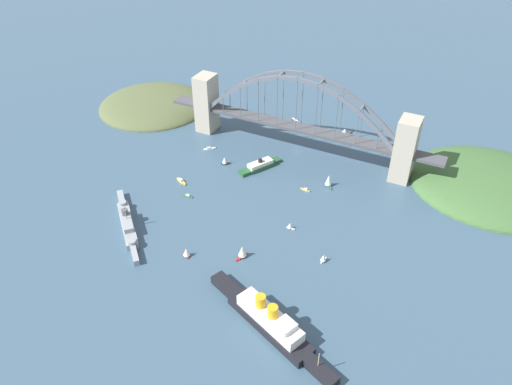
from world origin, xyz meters
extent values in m
plane|color=#385166|center=(0.00, 0.00, 0.00)|extent=(1400.00, 1400.00, 0.00)
cube|color=#ADA38E|center=(-90.75, 0.00, 26.73)|extent=(15.76, 19.76, 53.46)
cube|color=#ADA38E|center=(90.75, 0.00, 26.73)|extent=(15.76, 19.76, 53.46)
cube|color=#47474C|center=(0.00, 0.00, 24.02)|extent=(165.75, 14.04, 2.40)
cube|color=#47474C|center=(-110.63, 0.00, 24.02)|extent=(24.00, 14.04, 2.40)
cube|color=#47474C|center=(110.63, 0.00, 24.02)|extent=(24.00, 14.04, 2.40)
cube|color=slate|center=(-78.13, -6.32, 32.37)|extent=(19.58, 1.80, 19.00)
cube|color=slate|center=(-60.77, -6.32, 47.21)|extent=(19.28, 1.80, 15.55)
cube|color=slate|center=(-43.41, -6.32, 58.34)|extent=(18.87, 1.80, 12.10)
cube|color=slate|center=(-26.04, -6.32, 65.76)|extent=(18.34, 1.80, 8.61)
cube|color=slate|center=(-8.68, -6.32, 69.47)|extent=(17.70, 1.80, 5.04)
cube|color=slate|center=(8.68, -6.32, 69.47)|extent=(17.70, 1.80, 5.04)
cube|color=slate|center=(26.04, -6.32, 65.76)|extent=(18.34, 1.80, 8.61)
cube|color=slate|center=(43.41, -6.32, 58.34)|extent=(18.87, 1.80, 12.10)
cube|color=slate|center=(60.77, -6.32, 47.21)|extent=(19.28, 1.80, 15.55)
cube|color=slate|center=(78.13, -6.32, 32.37)|extent=(19.58, 1.80, 19.00)
cube|color=slate|center=(-78.13, 6.32, 32.37)|extent=(19.58, 1.80, 19.00)
cube|color=slate|center=(-60.77, 6.32, 47.21)|extent=(19.28, 1.80, 15.55)
cube|color=slate|center=(-43.41, 6.32, 58.34)|extent=(18.87, 1.80, 12.10)
cube|color=slate|center=(-26.04, 6.32, 65.76)|extent=(18.34, 1.80, 8.61)
cube|color=slate|center=(-8.68, 6.32, 69.47)|extent=(17.70, 1.80, 5.04)
cube|color=slate|center=(8.68, 6.32, 69.47)|extent=(17.70, 1.80, 5.04)
cube|color=slate|center=(26.04, 6.32, 65.76)|extent=(18.34, 1.80, 8.61)
cube|color=slate|center=(43.41, 6.32, 58.34)|extent=(18.87, 1.80, 12.10)
cube|color=slate|center=(60.77, 6.32, 47.21)|extent=(19.28, 1.80, 15.55)
cube|color=slate|center=(78.13, 6.32, 32.37)|extent=(19.58, 1.80, 19.00)
cube|color=slate|center=(-86.81, 0.00, 24.02)|extent=(1.40, 12.64, 1.40)
cube|color=slate|center=(-52.09, 0.00, 53.71)|extent=(1.40, 12.64, 1.40)
cube|color=slate|center=(-17.36, 0.00, 68.55)|extent=(1.40, 12.64, 1.40)
cube|color=slate|center=(17.36, 0.00, 68.55)|extent=(1.40, 12.64, 1.40)
cube|color=slate|center=(52.09, 0.00, 53.71)|extent=(1.40, 12.64, 1.40)
cube|color=slate|center=(86.81, 0.00, 24.02)|extent=(1.40, 12.64, 1.40)
cylinder|color=slate|center=(-69.45, -6.32, 32.97)|extent=(0.56, 0.56, 15.50)
cylinder|color=slate|center=(-69.45, 6.32, 32.97)|extent=(0.56, 0.56, 15.50)
cylinder|color=slate|center=(-52.09, -6.32, 39.46)|extent=(0.56, 0.56, 28.48)
cylinder|color=slate|center=(-52.09, 6.32, 39.46)|extent=(0.56, 0.56, 28.48)
cylinder|color=slate|center=(-34.73, -6.32, 44.10)|extent=(0.56, 0.56, 37.76)
cylinder|color=slate|center=(-34.73, 6.32, 44.10)|extent=(0.56, 0.56, 37.76)
cylinder|color=slate|center=(-17.36, -6.32, 46.88)|extent=(0.56, 0.56, 43.32)
cylinder|color=slate|center=(-17.36, 6.32, 46.88)|extent=(0.56, 0.56, 43.32)
cylinder|color=slate|center=(0.00, -6.32, 47.81)|extent=(0.56, 0.56, 45.18)
cylinder|color=slate|center=(0.00, 6.32, 47.81)|extent=(0.56, 0.56, 45.18)
cylinder|color=slate|center=(17.36, -6.32, 46.88)|extent=(0.56, 0.56, 43.32)
cylinder|color=slate|center=(17.36, 6.32, 46.88)|extent=(0.56, 0.56, 43.32)
cylinder|color=slate|center=(34.73, -6.32, 44.10)|extent=(0.56, 0.56, 37.76)
cylinder|color=slate|center=(34.73, 6.32, 44.10)|extent=(0.56, 0.56, 37.76)
cylinder|color=slate|center=(52.09, -6.32, 39.46)|extent=(0.56, 0.56, 28.48)
cylinder|color=slate|center=(52.09, 6.32, 39.46)|extent=(0.56, 0.56, 28.48)
cylinder|color=slate|center=(69.45, -6.32, 32.97)|extent=(0.56, 0.56, 15.50)
cylinder|color=slate|center=(69.45, 6.32, 32.97)|extent=(0.56, 0.56, 15.50)
ellipsoid|color=#3D6033|center=(-159.59, -19.87, 0.00)|extent=(129.71, 115.77, 26.46)
ellipsoid|color=#515B38|center=(165.06, -15.73, 0.00)|extent=(110.56, 109.35, 20.95)
ellipsoid|color=#756B5B|center=(140.18, -45.80, 0.00)|extent=(38.70, 32.81, 11.52)
cube|color=black|center=(-60.27, 183.23, 2.72)|extent=(60.37, 35.02, 5.44)
cube|color=black|center=(-97.15, 198.39, 2.72)|extent=(21.22, 14.34, 5.44)
cube|color=black|center=(-23.39, 168.08, 2.72)|extent=(21.77, 15.69, 5.44)
cube|color=white|center=(-60.27, 183.23, 8.88)|extent=(45.78, 27.50, 6.88)
cube|color=white|center=(-71.68, 187.92, 13.92)|extent=(12.92, 12.97, 3.20)
cylinder|color=gold|center=(-62.35, 184.09, 16.15)|extent=(5.98, 5.98, 7.66)
cylinder|color=gold|center=(-53.01, 180.25, 16.15)|extent=(5.98, 5.98, 7.66)
cylinder|color=tan|center=(-94.84, 197.44, 10.44)|extent=(0.50, 0.50, 10.00)
cube|color=gray|center=(68.09, 148.71, 2.21)|extent=(41.67, 40.11, 4.42)
cube|color=gray|center=(44.12, 171.43, 2.21)|extent=(14.56, 14.07, 4.42)
cube|color=gray|center=(92.06, 125.98, 2.21)|extent=(15.07, 14.61, 4.42)
cube|color=gray|center=(68.09, 148.71, 6.28)|extent=(22.55, 21.86, 3.72)
cylinder|color=gray|center=(51.61, 164.33, 5.52)|extent=(5.81, 5.81, 2.20)
cylinder|color=gray|center=(84.57, 133.08, 5.52)|extent=(5.81, 5.81, 2.20)
cylinder|color=gray|center=(68.09, 148.71, 13.14)|extent=(0.60, 0.60, 10.00)
cylinder|color=#4C4C51|center=(71.69, 145.30, 10.34)|extent=(4.57, 4.57, 4.40)
cube|color=#23512D|center=(17.14, 37.80, 1.43)|extent=(19.30, 25.21, 2.87)
cube|color=#23512D|center=(9.54, 23.86, 1.43)|extent=(9.33, 9.98, 2.87)
cube|color=#23512D|center=(24.74, 51.74, 1.43)|extent=(10.43, 10.59, 2.87)
cube|color=beige|center=(17.14, 37.80, 4.46)|extent=(17.16, 22.82, 3.17)
cylinder|color=black|center=(17.14, 37.80, 7.24)|extent=(3.60, 3.60, 2.40)
cylinder|color=#B7B7B2|center=(22.01, -46.52, 0.45)|extent=(3.51, 5.50, 0.90)
cylinder|color=#B7B7B2|center=(19.33, -45.09, 0.45)|extent=(3.51, 5.50, 0.90)
cylinder|color=navy|center=(22.01, -46.52, 1.59)|extent=(0.14, 0.14, 1.38)
cylinder|color=navy|center=(19.33, -45.09, 1.59)|extent=(0.14, 0.14, 1.38)
ellipsoid|color=silver|center=(20.67, -45.81, 3.02)|extent=(5.09, 7.81, 1.46)
cylinder|color=navy|center=(18.96, -49.01, 3.02)|extent=(1.60, 1.36, 1.39)
cube|color=silver|center=(20.19, -46.70, 3.64)|extent=(11.22, 7.07, 0.20)
cube|color=silver|center=(22.34, -42.67, 3.16)|extent=(4.48, 3.09, 0.12)
cube|color=navy|center=(22.34, -42.67, 4.50)|extent=(0.62, 1.03, 1.50)
cylinder|color=#B7B7B2|center=(-28.71, -44.80, 0.45)|extent=(5.23, 1.33, 0.90)
cylinder|color=#B7B7B2|center=(-28.46, -47.81, 0.45)|extent=(5.23, 1.33, 0.90)
cylinder|color=maroon|center=(-28.71, -44.80, 1.48)|extent=(0.14, 0.14, 1.16)
cylinder|color=maroon|center=(-28.46, -47.81, 1.48)|extent=(0.14, 0.14, 1.16)
ellipsoid|color=beige|center=(-28.59, -46.31, 2.75)|extent=(7.19, 1.96, 1.37)
cylinder|color=maroon|center=(-25.40, -46.04, 2.75)|extent=(0.91, 1.37, 1.30)
cube|color=beige|center=(-27.70, -46.23, 3.33)|extent=(2.46, 9.29, 0.20)
cube|color=beige|center=(-31.70, -46.57, 2.88)|extent=(1.39, 3.57, 0.12)
cube|color=maroon|center=(-31.70, -46.57, 4.18)|extent=(1.11, 0.21, 1.50)
cube|color=black|center=(45.89, 45.50, 0.46)|extent=(5.05, 4.13, 0.92)
cube|color=black|center=(43.23, 44.00, 0.46)|extent=(1.81, 1.60, 0.92)
cube|color=black|center=(48.55, 47.00, 0.46)|extent=(1.90, 1.77, 0.92)
cylinder|color=tan|center=(45.56, 45.31, 4.31)|extent=(0.16, 0.16, 6.79)
cone|color=silver|center=(46.72, 45.97, 3.97)|extent=(5.72, 5.72, 5.43)
cube|color=gold|center=(-28.56, 50.44, 0.46)|extent=(4.99, 2.44, 0.92)
cube|color=gold|center=(-25.36, 50.12, 0.46)|extent=(1.71, 1.23, 0.92)
cube|color=gold|center=(-31.76, 50.76, 0.46)|extent=(1.73, 1.45, 0.92)
cube|color=beige|center=(-29.16, 50.50, 1.56)|extent=(2.55, 1.80, 1.28)
cube|color=silver|center=(-69.00, 118.01, 0.41)|extent=(2.41, 4.21, 0.83)
cube|color=silver|center=(-69.53, 115.42, 0.41)|extent=(0.99, 1.44, 0.83)
cube|color=silver|center=(-68.48, 120.60, 0.41)|extent=(1.14, 1.47, 0.83)
cylinder|color=tan|center=(-69.07, 117.68, 3.66)|extent=(0.16, 0.16, 5.65)
cone|color=silver|center=(-68.84, 118.82, 3.37)|extent=(4.28, 4.28, 4.52)
cube|color=gold|center=(64.81, 84.71, 0.61)|extent=(7.78, 5.72, 1.22)
cube|color=gold|center=(60.45, 86.79, 0.61)|extent=(2.86, 2.47, 1.22)
cube|color=gold|center=(69.17, 82.63, 0.61)|extent=(3.00, 2.76, 1.22)
cube|color=beige|center=(65.62, 84.32, 1.81)|extent=(4.26, 3.64, 1.18)
cube|color=#2D6B3D|center=(-43.38, 37.44, 0.52)|extent=(5.75, 5.51, 1.04)
cube|color=#2D6B3D|center=(-46.19, 39.99, 0.52)|extent=(2.09, 2.04, 1.04)
cube|color=#2D6B3D|center=(-40.57, 34.89, 0.52)|extent=(2.23, 2.19, 1.04)
cylinder|color=tan|center=(-43.73, 37.75, 6.18)|extent=(0.16, 0.16, 10.27)
cone|color=white|center=(-42.50, 36.64, 5.66)|extent=(7.37, 7.37, 8.22)
cube|color=silver|center=(-36.73, 98.15, 0.43)|extent=(3.67, 1.52, 0.85)
cube|color=silver|center=(-39.15, 98.08, 0.43)|extent=(1.23, 0.67, 0.85)
cube|color=silver|center=(-34.31, 98.22, 0.43)|extent=(1.23, 0.80, 0.85)
cylinder|color=tan|center=(-37.03, 98.14, 3.29)|extent=(0.16, 0.16, 4.88)
cone|color=white|center=(-35.98, 98.17, 3.05)|extent=(3.42, 3.42, 3.90)
cube|color=silver|center=(70.35, 31.34, 0.56)|extent=(6.37, 6.15, 1.13)
cube|color=silver|center=(67.18, 28.40, 0.56)|extent=(2.47, 2.43, 1.13)
cube|color=silver|center=(73.52, 34.28, 0.56)|extent=(2.65, 2.62, 1.13)
cube|color=beige|center=(70.94, 31.89, 1.72)|extent=(3.67, 3.60, 1.18)
cube|color=#2D6B3D|center=(50.23, 99.00, 0.44)|extent=(5.96, 2.16, 0.89)
cube|color=#2D6B3D|center=(54.13, 99.24, 0.44)|extent=(2.01, 1.11, 0.89)
cube|color=#2D6B3D|center=(46.33, 98.77, 0.44)|extent=(2.02, 1.31, 0.89)
cube|color=beige|center=(49.50, 98.96, 1.51)|extent=(3.01, 1.62, 1.23)
cube|color=#B2231E|center=(15.10, 154.09, 0.37)|extent=(5.31, 4.83, 0.74)
cube|color=#B2231E|center=(17.74, 152.01, 0.37)|extent=(1.93, 1.81, 0.74)
cube|color=#B2231E|center=(12.46, 156.18, 0.37)|extent=(2.05, 1.96, 0.74)
cylinder|color=tan|center=(15.43, 153.83, 4.22)|extent=(0.16, 0.16, 6.96)
cone|color=silver|center=(14.28, 154.74, 3.88)|extent=(6.50, 6.50, 5.57)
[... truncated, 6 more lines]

